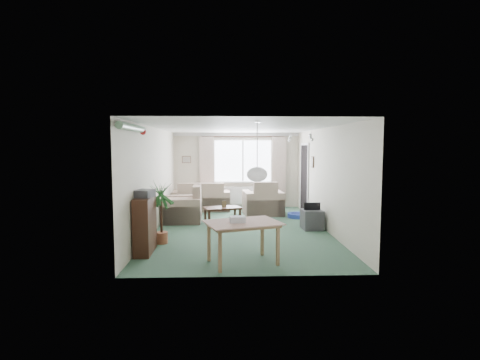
{
  "coord_description": "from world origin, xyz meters",
  "views": [
    {
      "loc": [
        -0.34,
        -8.75,
        1.96
      ],
      "look_at": [
        0.0,
        0.3,
        1.15
      ],
      "focal_mm": 28.0,
      "sensor_mm": 36.0,
      "label": 1
    }
  ],
  "objects_px": {
    "dining_table": "(243,243)",
    "bookshelf": "(145,225)",
    "armchair_corner": "(263,198)",
    "coffee_table": "(223,215)",
    "sofa": "(202,196)",
    "houseplant": "(161,213)",
    "tv_cube": "(312,219)",
    "pet_bed": "(298,215)",
    "armchair_left": "(182,204)"
  },
  "relations": [
    {
      "from": "bookshelf",
      "to": "tv_cube",
      "type": "relative_size",
      "value": 2.04
    },
    {
      "from": "armchair_left",
      "to": "coffee_table",
      "type": "distance_m",
      "value": 1.12
    },
    {
      "from": "bookshelf",
      "to": "dining_table",
      "type": "bearing_deg",
      "value": -22.62
    },
    {
      "from": "armchair_corner",
      "to": "dining_table",
      "type": "relative_size",
      "value": 0.99
    },
    {
      "from": "dining_table",
      "to": "sofa",
      "type": "bearing_deg",
      "value": 100.97
    },
    {
      "from": "armchair_left",
      "to": "tv_cube",
      "type": "relative_size",
      "value": 2.07
    },
    {
      "from": "tv_cube",
      "to": "pet_bed",
      "type": "bearing_deg",
      "value": 89.34
    },
    {
      "from": "sofa",
      "to": "bookshelf",
      "type": "xyz_separation_m",
      "value": [
        -0.74,
        -4.64,
        0.08
      ]
    },
    {
      "from": "armchair_corner",
      "to": "armchair_left",
      "type": "relative_size",
      "value": 1.04
    },
    {
      "from": "sofa",
      "to": "pet_bed",
      "type": "relative_size",
      "value": 3.02
    },
    {
      "from": "houseplant",
      "to": "bookshelf",
      "type": "bearing_deg",
      "value": -106.41
    },
    {
      "from": "armchair_corner",
      "to": "dining_table",
      "type": "height_order",
      "value": "armchair_corner"
    },
    {
      "from": "houseplant",
      "to": "tv_cube",
      "type": "bearing_deg",
      "value": 19.66
    },
    {
      "from": "dining_table",
      "to": "houseplant",
      "type": "bearing_deg",
      "value": 139.46
    },
    {
      "from": "armchair_corner",
      "to": "bookshelf",
      "type": "xyz_separation_m",
      "value": [
        -2.56,
        -3.85,
        0.03
      ]
    },
    {
      "from": "armchair_corner",
      "to": "armchair_left",
      "type": "xyz_separation_m",
      "value": [
        -2.22,
        -0.96,
        -0.02
      ]
    },
    {
      "from": "houseplant",
      "to": "dining_table",
      "type": "distance_m",
      "value": 2.11
    },
    {
      "from": "sofa",
      "to": "armchair_left",
      "type": "height_order",
      "value": "armchair_left"
    },
    {
      "from": "coffee_table",
      "to": "dining_table",
      "type": "relative_size",
      "value": 0.83
    },
    {
      "from": "armchair_left",
      "to": "tv_cube",
      "type": "bearing_deg",
      "value": 70.21
    },
    {
      "from": "armchair_corner",
      "to": "houseplant",
      "type": "height_order",
      "value": "houseplant"
    },
    {
      "from": "coffee_table",
      "to": "dining_table",
      "type": "distance_m",
      "value": 3.38
    },
    {
      "from": "dining_table",
      "to": "bookshelf",
      "type": "bearing_deg",
      "value": 158.16
    },
    {
      "from": "houseplant",
      "to": "armchair_corner",
      "type": "bearing_deg",
      "value": 53.49
    },
    {
      "from": "bookshelf",
      "to": "dining_table",
      "type": "distance_m",
      "value": 1.92
    },
    {
      "from": "sofa",
      "to": "houseplant",
      "type": "bearing_deg",
      "value": 81.04
    },
    {
      "from": "tv_cube",
      "to": "sofa",
      "type": "bearing_deg",
      "value": 132.44
    },
    {
      "from": "dining_table",
      "to": "pet_bed",
      "type": "relative_size",
      "value": 1.9
    },
    {
      "from": "dining_table",
      "to": "tv_cube",
      "type": "height_order",
      "value": "dining_table"
    },
    {
      "from": "armchair_corner",
      "to": "coffee_table",
      "type": "distance_m",
      "value": 1.69
    },
    {
      "from": "houseplant",
      "to": "pet_bed",
      "type": "bearing_deg",
      "value": 38.96
    },
    {
      "from": "tv_cube",
      "to": "houseplant",
      "type": "bearing_deg",
      "value": -162.94
    },
    {
      "from": "coffee_table",
      "to": "sofa",
      "type": "bearing_deg",
      "value": 108.52
    },
    {
      "from": "armchair_corner",
      "to": "tv_cube",
      "type": "relative_size",
      "value": 2.15
    },
    {
      "from": "sofa",
      "to": "tv_cube",
      "type": "height_order",
      "value": "sofa"
    },
    {
      "from": "dining_table",
      "to": "tv_cube",
      "type": "bearing_deg",
      "value": 55.38
    },
    {
      "from": "sofa",
      "to": "dining_table",
      "type": "relative_size",
      "value": 1.59
    },
    {
      "from": "armchair_left",
      "to": "houseplant",
      "type": "relative_size",
      "value": 0.84
    },
    {
      "from": "armchair_left",
      "to": "bookshelf",
      "type": "xyz_separation_m",
      "value": [
        -0.34,
        -2.89,
        0.05
      ]
    },
    {
      "from": "houseplant",
      "to": "tv_cube",
      "type": "distance_m",
      "value": 3.58
    },
    {
      "from": "sofa",
      "to": "tv_cube",
      "type": "relative_size",
      "value": 3.43
    },
    {
      "from": "coffee_table",
      "to": "tv_cube",
      "type": "relative_size",
      "value": 1.8
    },
    {
      "from": "coffee_table",
      "to": "pet_bed",
      "type": "relative_size",
      "value": 1.58
    },
    {
      "from": "sofa",
      "to": "houseplant",
      "type": "relative_size",
      "value": 1.4
    },
    {
      "from": "bookshelf",
      "to": "tv_cube",
      "type": "distance_m",
      "value": 4.0
    },
    {
      "from": "armchair_left",
      "to": "pet_bed",
      "type": "bearing_deg",
      "value": 96.0
    },
    {
      "from": "bookshelf",
      "to": "tv_cube",
      "type": "bearing_deg",
      "value": 26.71
    },
    {
      "from": "armchair_left",
      "to": "bookshelf",
      "type": "distance_m",
      "value": 2.91
    },
    {
      "from": "pet_bed",
      "to": "tv_cube",
      "type": "bearing_deg",
      "value": -88.05
    },
    {
      "from": "sofa",
      "to": "tv_cube",
      "type": "xyz_separation_m",
      "value": [
        2.8,
        -2.8,
        -0.2
      ]
    }
  ]
}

